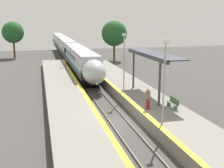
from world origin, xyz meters
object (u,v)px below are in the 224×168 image
at_px(platform_bench, 173,102).
at_px(person_waiting, 148,98).
at_px(train, 67,47).
at_px(lamppost_near, 164,77).
at_px(railway_signal, 65,58).
at_px(lamppost_mid, 124,59).

relative_size(platform_bench, person_waiting, 0.90).
bearing_deg(train, lamppost_near, -87.11).
distance_m(railway_signal, lamppost_near, 27.18).
relative_size(platform_bench, lamppost_near, 0.27).
distance_m(train, person_waiting, 43.34).
bearing_deg(lamppost_near, person_waiting, 87.88).
height_order(person_waiting, railway_signal, railway_signal).
xyz_separation_m(lamppost_near, lamppost_mid, (0.00, 9.65, 0.00)).
height_order(lamppost_near, lamppost_mid, same).
height_order(train, lamppost_mid, lamppost_mid).
xyz_separation_m(platform_bench, person_waiting, (-2.23, 0.18, 0.48)).
bearing_deg(railway_signal, person_waiting, -79.06).
distance_m(train, platform_bench, 43.71).
relative_size(railway_signal, lamppost_mid, 0.67).
xyz_separation_m(person_waiting, lamppost_near, (-0.12, -3.20, 2.41)).
relative_size(lamppost_near, lamppost_mid, 1.00).
distance_m(platform_bench, railway_signal, 24.69).
distance_m(train, lamppost_near, 46.58).
bearing_deg(railway_signal, platform_bench, -74.05).
height_order(platform_bench, person_waiting, person_waiting).
distance_m(platform_bench, lamppost_near, 4.80).
bearing_deg(lamppost_near, platform_bench, 52.20).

